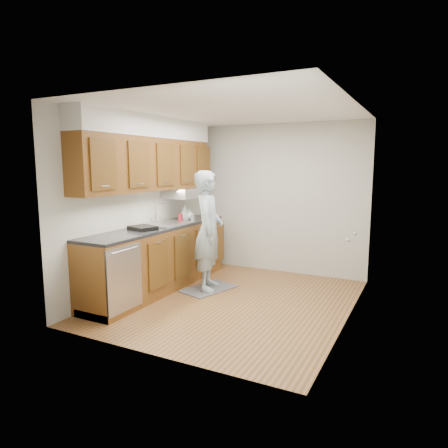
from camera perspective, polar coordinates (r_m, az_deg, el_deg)
name	(u,v)px	position (r m, az deg, el deg)	size (l,w,h in m)	color
floor	(233,301)	(5.49, 1.25, -10.90)	(3.50, 3.50, 0.00)	#925C37
ceiling	(233,110)	(5.23, 1.34, 15.91)	(3.50, 3.50, 0.00)	white
wall_left	(142,204)	(6.02, -11.70, 2.83)	(0.02, 3.50, 2.50)	#B7B7AC
wall_right	(352,216)	(4.76, 17.77, 1.16)	(0.02, 3.50, 2.50)	#B7B7AC
wall_back	(278,199)	(6.83, 7.70, 3.58)	(3.00, 0.02, 2.50)	#B7B7AC
counter	(159,256)	(5.96, -9.23, -4.58)	(0.64, 2.80, 1.30)	brown
upper_cabinets	(151,156)	(5.92, -10.34, 9.56)	(0.47, 2.80, 1.21)	brown
closet_door	(354,231)	(5.09, 18.08, -0.96)	(0.02, 1.22, 2.05)	white
floor_mat	(209,289)	(5.97, -2.17, -9.22)	(0.48, 0.81, 0.02)	slate
person	(209,223)	(5.75, -2.23, 0.18)	(0.69, 0.46, 1.96)	#8FA5AE
soap_bottle_a	(185,212)	(6.49, -5.59, 1.77)	(0.10, 0.10, 0.26)	#B5C0C5
soap_bottle_b	(184,214)	(6.42, -5.68, 1.37)	(0.08, 0.09, 0.19)	#B5C0C5
soap_bottle_c	(189,214)	(6.48, -4.97, 1.42)	(0.14, 0.14, 0.18)	#B5C0C5
soda_can	(180,218)	(6.25, -6.25, 0.90)	(0.07, 0.07, 0.13)	#A71C2C
steel_can	(193,219)	(6.19, -4.47, 0.79)	(0.06, 0.06, 0.11)	#A5A5AA
dish_rack	(143,228)	(5.56, -11.54, -0.56)	(0.34, 0.29, 0.05)	black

